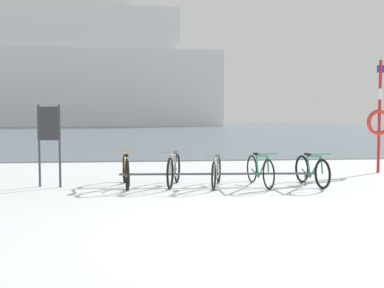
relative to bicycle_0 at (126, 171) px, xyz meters
name	(u,v)px	position (x,y,z in m)	size (l,w,h in m)	color
ground	(158,129)	(2.06, 49.61, -0.40)	(80.00, 132.00, 0.08)	silver
bike_rack	(218,174)	(2.09, -0.19, -0.09)	(4.47, 0.34, 0.31)	#4C5156
bicycle_0	(126,171)	(0.00, 0.00, 0.00)	(0.46, 1.76, 0.80)	black
bicycle_1	(174,170)	(1.09, -0.07, 0.01)	(0.53, 1.65, 0.82)	black
bicycle_2	(216,172)	(2.03, -0.29, -0.02)	(0.58, 1.60, 0.74)	black
bicycle_3	(260,170)	(3.05, -0.23, 0.00)	(0.46, 1.72, 0.78)	black
bicycle_4	(312,171)	(4.23, -0.35, -0.01)	(0.46, 1.61, 0.77)	black
info_sign	(49,132)	(-1.69, 0.07, 0.89)	(0.54, 0.19, 1.86)	#33383D
rescue_post	(379,119)	(6.99, 1.77, 1.14)	(0.73, 0.11, 3.16)	red
ferry_ship	(76,69)	(-11.11, 67.04, 9.17)	(47.96, 11.53, 28.41)	white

